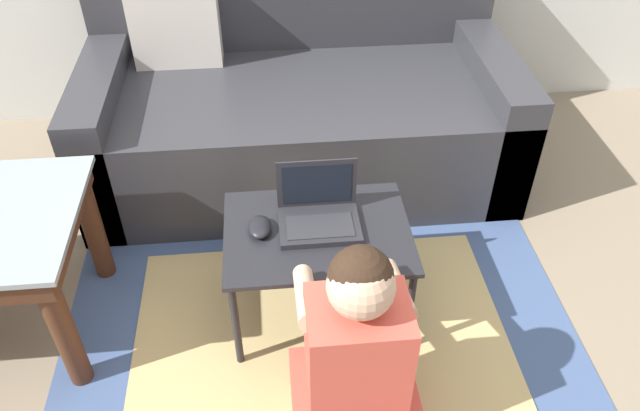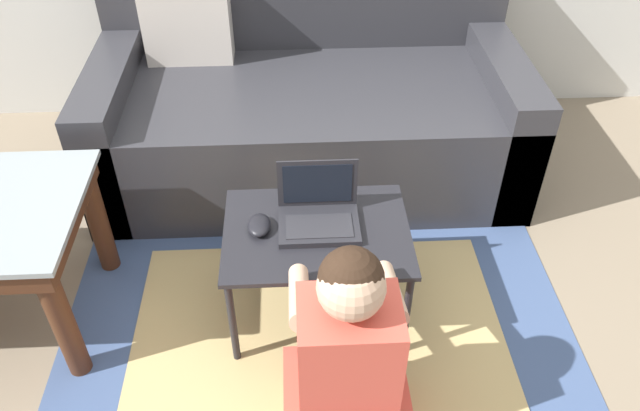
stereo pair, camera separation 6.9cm
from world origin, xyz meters
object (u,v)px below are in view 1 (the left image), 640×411
laptop_desk (317,240)px  computer_mouse (260,227)px  couch (297,103)px  laptop (319,215)px  person_seated (356,365)px

laptop_desk → computer_mouse: computer_mouse is taller
couch → computer_mouse: bearing=-101.1°
laptop_desk → laptop: laptop is taller
couch → laptop_desk: size_ratio=2.99×
couch → laptop: 0.89m
laptop_desk → computer_mouse: size_ratio=5.50×
couch → laptop: (0.01, -0.88, 0.12)m
person_seated → computer_mouse: bearing=117.1°
laptop_desk → person_seated: size_ratio=0.83×
laptop_desk → computer_mouse: (-0.18, 0.02, 0.06)m
computer_mouse → person_seated: 0.53m
laptop → couch: bearing=90.6°
laptop → computer_mouse: laptop is taller
couch → computer_mouse: couch is taller
couch → laptop_desk: couch is taller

